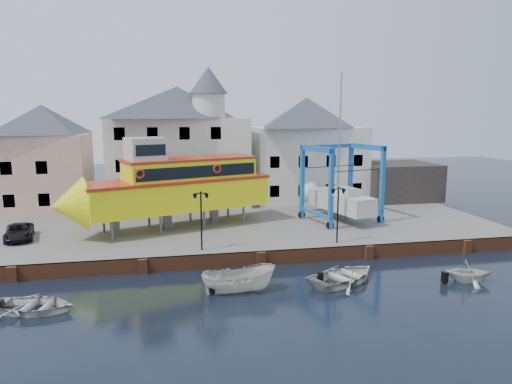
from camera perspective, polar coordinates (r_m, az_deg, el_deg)
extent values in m
plane|color=black|center=(32.18, 0.63, -9.19)|extent=(140.00, 140.00, 0.00)
cube|color=#62615F|center=(42.45, -2.36, -3.80)|extent=(44.00, 22.00, 1.00)
cube|color=brown|center=(32.13, 0.59, -8.28)|extent=(44.00, 0.25, 1.00)
cube|color=brown|center=(32.89, -28.19, -9.05)|extent=(0.60, 0.36, 1.00)
cube|color=brown|center=(31.43, -13.97, -9.00)|extent=(0.60, 0.36, 1.00)
cube|color=brown|center=(31.97, 0.65, -8.37)|extent=(0.60, 0.36, 1.00)
cube|color=brown|center=(34.42, 13.92, -7.34)|extent=(0.60, 0.36, 1.00)
cube|color=brown|center=(38.40, 24.89, -6.19)|extent=(0.60, 0.36, 1.00)
cube|color=tan|center=(49.59, -24.75, 2.26)|extent=(8.00, 7.00, 7.50)
pyramid|color=#31373F|center=(49.26, -25.19, 8.21)|extent=(8.00, 7.00, 2.80)
cube|color=black|center=(47.27, -28.49, -0.99)|extent=(1.00, 0.08, 1.20)
cube|color=black|center=(46.45, -24.96, -0.89)|extent=(1.00, 0.08, 1.20)
cube|color=black|center=(46.87, -28.78, 2.62)|extent=(1.00, 0.08, 1.20)
cube|color=black|center=(46.04, -25.23, 2.78)|extent=(1.00, 0.08, 1.20)
cube|color=silver|center=(48.57, -9.60, 3.78)|extent=(14.00, 8.00, 9.00)
pyramid|color=#31373F|center=(48.33, -9.81, 10.99)|extent=(14.00, 8.00, 3.20)
cube|color=black|center=(45.25, -16.34, -0.63)|extent=(1.00, 0.08, 1.20)
cube|color=black|center=(45.06, -12.54, -0.51)|extent=(1.00, 0.08, 1.20)
cube|color=black|center=(45.07, -8.72, -0.38)|extent=(1.00, 0.08, 1.20)
cube|color=black|center=(45.28, -4.93, -0.26)|extent=(1.00, 0.08, 1.20)
cube|color=black|center=(44.82, -16.52, 3.15)|extent=(1.00, 0.08, 1.20)
cube|color=black|center=(44.63, -12.68, 3.29)|extent=(1.00, 0.08, 1.20)
cube|color=black|center=(44.64, -8.82, 3.41)|extent=(1.00, 0.08, 1.20)
cube|color=black|center=(44.85, -4.99, 3.52)|extent=(1.00, 0.08, 1.20)
cube|color=black|center=(44.60, -16.71, 6.98)|extent=(1.00, 0.08, 1.20)
cube|color=black|center=(44.41, -12.82, 7.13)|extent=(1.00, 0.08, 1.20)
cube|color=black|center=(44.42, -8.92, 7.26)|extent=(1.00, 0.08, 1.20)
cube|color=black|center=(44.63, -5.04, 7.35)|extent=(1.00, 0.08, 1.20)
cylinder|color=silver|center=(46.10, -5.93, 10.65)|extent=(3.20, 3.20, 2.40)
cone|color=#31373F|center=(46.21, -5.98, 13.75)|extent=(3.80, 3.80, 2.60)
cube|color=silver|center=(51.39, 6.23, 3.62)|extent=(12.00, 8.00, 8.00)
pyramid|color=#31373F|center=(51.10, 6.35, 9.88)|extent=(12.00, 8.00, 3.20)
cube|color=black|center=(46.76, 2.33, 0.09)|extent=(1.00, 0.08, 1.20)
cube|color=black|center=(47.53, 5.86, 0.21)|extent=(1.00, 0.08, 1.20)
cube|color=black|center=(48.48, 9.25, 0.32)|extent=(1.00, 0.08, 1.20)
cube|color=black|center=(49.59, 12.51, 0.42)|extent=(1.00, 0.08, 1.20)
cube|color=black|center=(46.35, 2.36, 3.75)|extent=(1.00, 0.08, 1.20)
cube|color=black|center=(47.13, 5.92, 3.81)|extent=(1.00, 0.08, 1.20)
cube|color=black|center=(48.08, 9.35, 3.85)|extent=(1.00, 0.08, 1.20)
cube|color=black|center=(49.20, 12.64, 3.87)|extent=(1.00, 0.08, 1.20)
cube|color=black|center=(53.65, 17.09, 1.35)|extent=(8.00, 7.00, 4.00)
cylinder|color=black|center=(31.96, -6.85, -3.79)|extent=(0.12, 0.12, 4.00)
cube|color=black|center=(31.55, -6.93, -0.17)|extent=(0.90, 0.06, 0.06)
sphere|color=black|center=(31.54, -6.93, -0.05)|extent=(0.16, 0.16, 0.16)
cone|color=black|center=(31.57, -7.64, -0.68)|extent=(0.32, 0.32, 0.45)
sphere|color=beige|center=(31.60, -7.63, -1.00)|extent=(0.18, 0.18, 0.18)
cone|color=black|center=(31.62, -6.19, -0.63)|extent=(0.32, 0.32, 0.45)
sphere|color=beige|center=(31.66, -6.19, -0.95)|extent=(0.18, 0.18, 0.18)
cylinder|color=black|center=(34.12, 10.16, -3.01)|extent=(0.12, 0.12, 4.00)
cube|color=black|center=(33.73, 10.27, 0.39)|extent=(0.90, 0.06, 0.06)
sphere|color=black|center=(33.72, 10.27, 0.51)|extent=(0.16, 0.16, 0.16)
cone|color=black|center=(33.64, 9.62, -0.08)|extent=(0.32, 0.32, 0.45)
sphere|color=beige|center=(33.67, 9.61, -0.39)|extent=(0.18, 0.18, 0.18)
cone|color=black|center=(33.92, 10.88, -0.04)|extent=(0.32, 0.32, 0.45)
sphere|color=beige|center=(33.96, 10.87, -0.34)|extent=(0.18, 0.18, 0.18)
cylinder|color=#59595E|center=(35.86, -17.50, -4.66)|extent=(0.26, 0.26, 1.60)
cylinder|color=#59595E|center=(38.71, -18.51, -3.67)|extent=(0.26, 0.26, 1.60)
cylinder|color=#59595E|center=(36.83, -11.83, -4.04)|extent=(0.26, 0.26, 1.60)
cylinder|color=#59595E|center=(39.60, -13.22, -3.12)|extent=(0.26, 0.26, 1.60)
cylinder|color=#59595E|center=(38.14, -6.50, -3.41)|extent=(0.26, 0.26, 1.60)
cylinder|color=#59595E|center=(40.82, -8.21, -2.57)|extent=(0.26, 0.26, 1.60)
cylinder|color=#59595E|center=(39.75, -1.58, -2.81)|extent=(0.26, 0.26, 1.60)
cylinder|color=#59595E|center=(42.33, -3.53, -2.05)|extent=(0.26, 0.26, 1.60)
cube|color=#59595E|center=(37.39, -17.22, -4.06)|extent=(0.78, 0.72, 1.60)
cube|color=#59595E|center=(38.54, -11.04, -3.39)|extent=(0.78, 0.72, 1.60)
cube|color=#59595E|center=(40.11, -5.28, -2.74)|extent=(0.78, 0.72, 1.60)
cube|color=#FFF50E|center=(38.50, -9.64, -0.36)|extent=(15.43, 8.80, 2.35)
cone|color=#FFF50E|center=(36.41, -22.44, -1.56)|extent=(3.56, 4.60, 4.05)
cube|color=#AE2C13|center=(38.30, -9.70, 1.52)|extent=(15.79, 9.07, 0.23)
cube|color=#FFF50E|center=(38.59, -8.25, 2.74)|extent=(11.27, 6.98, 1.71)
cube|color=black|center=(36.89, -7.16, 2.53)|extent=(9.67, 3.47, 0.96)
cube|color=black|center=(40.28, -9.25, 3.08)|extent=(9.67, 3.47, 0.96)
cube|color=#AE2C13|center=(38.48, -8.28, 4.14)|extent=(11.50, 7.15, 0.19)
cube|color=beige|center=(37.17, -13.67, 5.13)|extent=(3.54, 3.54, 1.94)
cube|color=black|center=(35.81, -13.01, 5.12)|extent=(2.22, 0.83, 0.85)
torus|color=#AE2C13|center=(35.22, -14.32, 2.22)|extent=(0.75, 0.39, 0.75)
torus|color=#AE2C13|center=(37.49, -4.89, 2.93)|extent=(0.75, 0.39, 0.75)
cube|color=#1464AE|center=(37.70, 9.37, 0.30)|extent=(0.41, 0.41, 6.67)
cylinder|color=black|center=(38.30, 9.24, -4.14)|extent=(0.71, 0.41, 0.67)
cube|color=#1464AE|center=(41.33, 5.80, 1.21)|extent=(0.41, 0.41, 6.67)
cylinder|color=black|center=(41.88, 5.73, -2.86)|extent=(0.71, 0.41, 0.67)
cube|color=#1464AE|center=(41.04, 15.50, 0.84)|extent=(0.41, 0.41, 6.67)
cylinder|color=black|center=(41.59, 15.31, -3.25)|extent=(0.71, 0.41, 0.67)
cube|color=#1464AE|center=(44.40, 11.71, 1.64)|extent=(0.41, 0.41, 6.67)
cylinder|color=black|center=(44.91, 11.57, -2.15)|extent=(0.71, 0.41, 0.67)
cube|color=#1464AE|center=(39.13, 7.60, 5.36)|extent=(1.58, 4.69, 0.47)
cube|color=#1464AE|center=(39.93, 7.43, -2.61)|extent=(1.48, 4.66, 0.20)
cube|color=#1464AE|center=(42.36, 13.70, 5.50)|extent=(1.58, 4.69, 0.47)
cube|color=#1464AE|center=(43.10, 13.40, -1.88)|extent=(1.48, 4.66, 0.20)
cube|color=#1464AE|center=(42.47, 8.97, 5.67)|extent=(5.60, 1.83, 0.33)
cube|color=beige|center=(41.31, 10.56, -1.20)|extent=(4.00, 7.47, 1.53)
cone|color=beige|center=(44.71, 7.32, -0.28)|extent=(2.52, 2.05, 2.19)
cube|color=#59595E|center=(41.53, 10.51, -2.68)|extent=(0.67, 1.72, 0.67)
cube|color=beige|center=(40.75, 11.01, 0.14)|extent=(2.22, 3.16, 0.57)
cylinder|color=#99999E|center=(40.99, 10.42, 7.19)|extent=(0.20, 0.20, 10.48)
cube|color=black|center=(39.51, 12.18, 2.63)|extent=(4.97, 1.46, 0.05)
cube|color=black|center=(42.23, 9.30, 3.17)|extent=(4.97, 1.46, 0.05)
imported|color=black|center=(39.22, -27.51, -4.44)|extent=(2.77, 4.50, 1.16)
imported|color=beige|center=(27.72, -2.14, -12.40)|extent=(4.50, 1.83, 1.72)
imported|color=beige|center=(29.79, 10.99, -10.97)|extent=(6.08, 5.46, 1.04)
imported|color=beige|center=(32.20, 24.90, -10.13)|extent=(3.46, 3.18, 1.52)
imported|color=beige|center=(27.93, -26.02, -13.25)|extent=(5.03, 4.14, 0.91)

